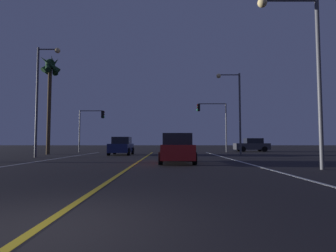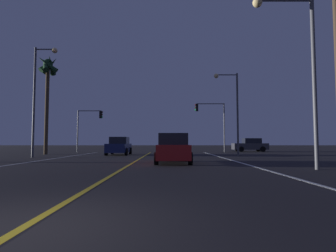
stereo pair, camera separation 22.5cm
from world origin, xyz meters
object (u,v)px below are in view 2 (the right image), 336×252
at_px(car_lead_same_lane, 174,149).
at_px(car_oncoming, 120,146).
at_px(street_lamp_left_mid, 41,88).
at_px(traffic_light_near_left, 92,121).
at_px(car_crossing_side, 252,145).
at_px(traffic_light_near_right, 212,116).
at_px(street_lamp_right_far, 233,102).
at_px(street_lamp_right_near, 300,57).
at_px(palm_tree_left_mid, 49,75).

relative_size(car_lead_same_lane, car_oncoming, 1.00).
bearing_deg(car_lead_same_lane, car_oncoming, 26.28).
height_order(car_lead_same_lane, street_lamp_left_mid, street_lamp_left_mid).
height_order(car_oncoming, traffic_light_near_left, traffic_light_near_left).
height_order(car_crossing_side, traffic_light_near_right, traffic_light_near_right).
bearing_deg(street_lamp_right_far, street_lamp_left_mid, 13.77).
bearing_deg(street_lamp_right_far, street_lamp_right_near, 89.40).
distance_m(car_lead_same_lane, palm_tree_left_mid, 17.84).
bearing_deg(street_lamp_left_mid, traffic_light_near_right, 35.60).
xyz_separation_m(car_oncoming, street_lamp_left_mid, (-5.65, -4.39, 4.68)).
relative_size(traffic_light_near_left, palm_tree_left_mid, 0.51).
xyz_separation_m(street_lamp_right_near, street_lamp_right_far, (0.14, 13.29, -0.08)).
bearing_deg(street_lamp_right_far, traffic_light_near_left, -24.52).
bearing_deg(traffic_light_near_right, street_lamp_left_mid, 35.60).
relative_size(traffic_light_near_left, street_lamp_right_far, 0.65).
xyz_separation_m(car_lead_same_lane, street_lamp_right_near, (5.62, -3.68, 4.21)).
xyz_separation_m(street_lamp_left_mid, street_lamp_right_far, (16.35, 4.00, -0.55)).
xyz_separation_m(car_crossing_side, street_lamp_right_far, (-4.48, -9.17, 4.13)).
xyz_separation_m(car_lead_same_lane, street_lamp_right_far, (5.76, 9.61, 4.13)).
bearing_deg(street_lamp_right_far, car_oncoming, -2.05).
bearing_deg(car_oncoming, traffic_light_near_right, 124.25).
bearing_deg(car_lead_same_lane, street_lamp_right_far, -30.95).
bearing_deg(street_lamp_right_near, palm_tree_left_mid, -38.97).
relative_size(car_oncoming, car_crossing_side, 1.00).
distance_m(traffic_light_near_right, palm_tree_left_mid, 18.45).
distance_m(car_oncoming, street_lamp_right_near, 17.78).
distance_m(car_oncoming, street_lamp_right_far, 11.47).
bearing_deg(car_oncoming, street_lamp_right_near, 37.67).
height_order(car_crossing_side, street_lamp_left_mid, street_lamp_left_mid).
relative_size(street_lamp_right_far, palm_tree_left_mid, 0.79).
bearing_deg(street_lamp_right_near, street_lamp_right_far, -90.60).
xyz_separation_m(traffic_light_near_right, traffic_light_near_left, (-14.53, 0.00, -0.62)).
xyz_separation_m(traffic_light_near_right, palm_tree_left_mid, (-17.14, -5.85, 3.55)).
bearing_deg(palm_tree_left_mid, street_lamp_right_far, -3.79).
relative_size(car_crossing_side, street_lamp_right_near, 0.55).
xyz_separation_m(car_lead_same_lane, car_oncoming, (-4.93, 9.99, 0.00)).
relative_size(traffic_light_near_right, street_lamp_left_mid, 0.67).
distance_m(traffic_light_near_right, street_lamp_right_far, 7.13).
relative_size(car_lead_same_lane, street_lamp_right_far, 0.55).
bearing_deg(car_crossing_side, car_lead_same_lane, 61.40).
bearing_deg(street_lamp_left_mid, palm_tree_left_mid, 108.17).
distance_m(car_crossing_side, street_lamp_right_near, 23.32).
height_order(traffic_light_near_right, palm_tree_left_mid, palm_tree_left_mid).
height_order(car_oncoming, street_lamp_right_far, street_lamp_right_far).
relative_size(traffic_light_near_right, traffic_light_near_left, 1.17).
bearing_deg(palm_tree_left_mid, car_lead_same_lane, -41.32).
relative_size(car_crossing_side, palm_tree_left_mid, 0.44).
xyz_separation_m(traffic_light_near_left, palm_tree_left_mid, (-2.61, -5.85, 4.16)).
relative_size(street_lamp_right_near, street_lamp_right_far, 1.01).
height_order(car_oncoming, traffic_light_near_right, traffic_light_near_right).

